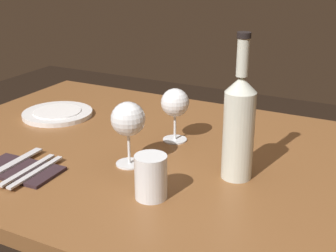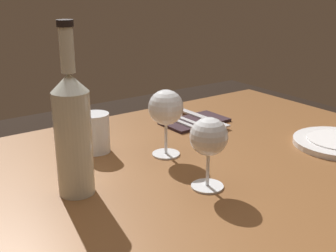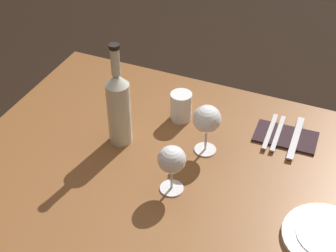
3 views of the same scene
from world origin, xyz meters
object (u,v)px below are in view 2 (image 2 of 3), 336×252
(wine_glass_right, at_px, (166,109))
(water_tumbler, at_px, (96,135))
(wine_bottle, at_px, (73,131))
(table_knife, at_px, (203,117))
(fork_outer, at_px, (181,122))
(fork_inner, at_px, (188,121))
(folded_napkin, at_px, (195,121))
(wine_glass_left, at_px, (209,139))

(wine_glass_right, xyz_separation_m, water_tumbler, (-0.13, 0.12, -0.07))
(wine_bottle, relative_size, table_knife, 1.58)
(wine_bottle, relative_size, fork_outer, 1.84)
(wine_bottle, distance_m, fork_inner, 0.50)
(wine_bottle, xyz_separation_m, fork_outer, (0.41, 0.21, -0.12))
(table_knife, bearing_deg, wine_bottle, -157.07)
(folded_napkin, distance_m, fork_outer, 0.05)
(wine_glass_right, xyz_separation_m, folded_napkin, (0.21, 0.15, -0.11))
(wine_glass_left, relative_size, wine_glass_right, 0.92)
(wine_glass_right, bearing_deg, wine_glass_left, -99.11)
(folded_napkin, xyz_separation_m, fork_inner, (-0.02, 0.00, 0.01))
(water_tumbler, distance_m, fork_outer, 0.29)
(fork_inner, bearing_deg, wine_glass_right, -140.51)
(water_tumbler, xyz_separation_m, fork_outer, (0.29, 0.04, -0.03))
(fork_inner, xyz_separation_m, fork_outer, (-0.02, 0.00, 0.00))
(folded_napkin, distance_m, table_knife, 0.03)
(wine_glass_left, bearing_deg, table_knife, 51.62)
(wine_bottle, bearing_deg, fork_inner, 25.46)
(water_tumbler, distance_m, fork_inner, 0.31)
(fork_inner, height_order, fork_outer, same)
(wine_glass_left, height_order, water_tumbler, wine_glass_left)
(wine_bottle, bearing_deg, water_tumbler, 53.47)
(wine_glass_left, xyz_separation_m, table_knife, (0.27, 0.34, -0.09))
(wine_glass_left, bearing_deg, fork_outer, 60.88)
(wine_glass_left, height_order, fork_inner, wine_glass_left)
(wine_glass_left, relative_size, fork_outer, 0.82)
(water_tumbler, bearing_deg, fork_outer, 7.13)
(wine_glass_left, distance_m, water_tumbler, 0.33)
(wine_glass_right, height_order, folded_napkin, wine_glass_right)
(wine_glass_left, distance_m, wine_bottle, 0.26)
(folded_napkin, bearing_deg, wine_glass_right, -144.03)
(wine_glass_right, height_order, wine_bottle, wine_bottle)
(water_tumbler, bearing_deg, table_knife, 5.57)
(wine_glass_right, bearing_deg, fork_outer, 43.63)
(water_tumbler, relative_size, folded_napkin, 0.49)
(wine_glass_right, xyz_separation_m, table_knife, (0.24, 0.15, -0.10))
(fork_outer, bearing_deg, wine_glass_left, -119.12)
(wine_bottle, distance_m, water_tumbler, 0.23)
(folded_napkin, height_order, table_knife, table_knife)
(fork_inner, distance_m, fork_outer, 0.02)
(wine_bottle, height_order, fork_inner, wine_bottle)
(wine_bottle, bearing_deg, wine_glass_right, 12.60)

